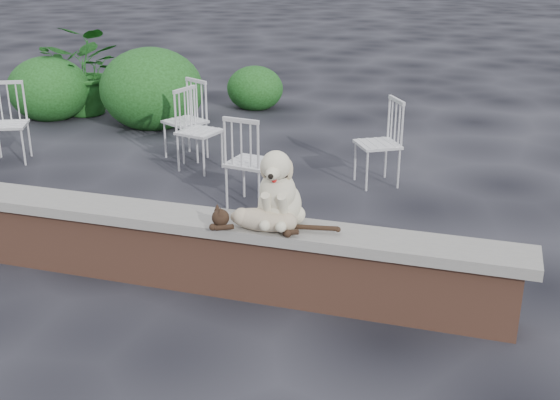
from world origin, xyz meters
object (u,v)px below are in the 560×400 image
(potted_plant_b, at_px, (149,88))
(chair_e, at_px, (199,130))
(chair_c, at_px, (251,161))
(cat, at_px, (263,219))
(chair_a, at_px, (8,123))
(dog, at_px, (280,185))
(potted_plant_a, at_px, (87,70))
(chair_d, at_px, (378,143))
(chair_b, at_px, (185,120))

(potted_plant_b, bearing_deg, chair_e, -48.51)
(chair_c, bearing_deg, potted_plant_b, -38.62)
(chair_e, bearing_deg, chair_c, -120.89)
(cat, bearing_deg, chair_a, 144.26)
(cat, distance_m, chair_a, 4.63)
(dog, xyz_separation_m, cat, (-0.08, -0.15, -0.21))
(cat, height_order, chair_e, chair_e)
(cat, xyz_separation_m, chair_c, (-0.74, 1.84, -0.20))
(potted_plant_a, height_order, potted_plant_b, potted_plant_a)
(potted_plant_a, distance_m, potted_plant_b, 1.22)
(chair_e, bearing_deg, potted_plant_b, 54.45)
(chair_d, distance_m, potted_plant_b, 3.90)
(chair_e, bearing_deg, cat, -135.48)
(dog, xyz_separation_m, potted_plant_b, (-3.29, 4.32, -0.36))
(chair_e, height_order, chair_b, same)
(chair_b, height_order, potted_plant_b, potted_plant_b)
(cat, relative_size, chair_c, 1.15)
(cat, xyz_separation_m, chair_a, (-3.98, 2.36, -0.20))
(chair_a, xyz_separation_m, chair_e, (2.29, 0.39, 0.00))
(chair_a, relative_size, chair_b, 1.00)
(chair_e, distance_m, potted_plant_b, 2.29)
(chair_e, bearing_deg, chair_d, -74.22)
(chair_c, height_order, chair_a, same)
(chair_a, distance_m, potted_plant_a, 2.43)
(chair_a, xyz_separation_m, chair_b, (1.94, 0.76, 0.00))
(cat, xyz_separation_m, chair_d, (0.34, 2.85, -0.20))
(chair_b, bearing_deg, cat, -28.80)
(dog, bearing_deg, chair_e, 119.21)
(chair_c, distance_m, chair_b, 1.83)
(chair_a, height_order, chair_b, same)
(dog, distance_m, chair_c, 1.92)
(chair_d, bearing_deg, chair_e, -118.65)
(cat, bearing_deg, chair_d, 78.11)
(chair_a, bearing_deg, chair_e, -15.51)
(cat, relative_size, potted_plant_a, 0.81)
(cat, relative_size, chair_a, 1.15)
(dog, xyz_separation_m, chair_c, (-0.82, 1.69, -0.41))
(potted_plant_a, bearing_deg, potted_plant_b, -13.41)
(chair_b, xyz_separation_m, chair_d, (2.38, -0.28, 0.00))
(chair_a, bearing_deg, chair_b, -3.60)
(cat, height_order, chair_c, chair_c)
(potted_plant_a, bearing_deg, chair_b, -34.68)
(chair_c, bearing_deg, potted_plant_a, -30.42)
(chair_c, distance_m, chair_e, 1.31)
(chair_c, relative_size, potted_plant_b, 0.90)
(dog, relative_size, cat, 0.55)
(chair_c, bearing_deg, chair_b, -36.57)
(cat, height_order, chair_d, chair_d)
(dog, height_order, chair_a, dog)
(cat, height_order, chair_a, chair_a)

